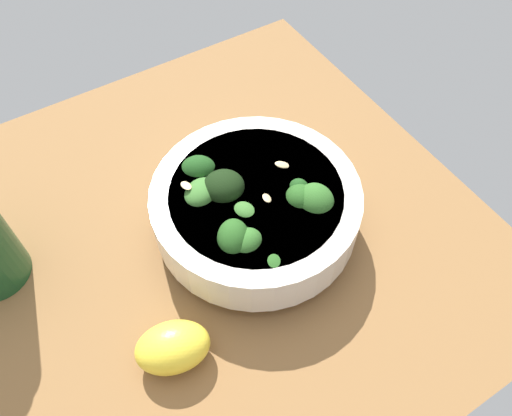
# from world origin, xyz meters

# --- Properties ---
(ground_plane) EXTENTS (0.61, 0.61, 0.04)m
(ground_plane) POSITION_xyz_m (0.00, 0.00, -0.02)
(ground_plane) COLOR brown
(bowl_of_broccoli) EXTENTS (0.23, 0.23, 0.09)m
(bowl_of_broccoli) POSITION_xyz_m (-0.03, -0.05, 0.04)
(bowl_of_broccoli) COLOR silver
(bowl_of_broccoli) RESTS_ON ground_plane
(lemon_wedge) EXTENTS (0.07, 0.08, 0.05)m
(lemon_wedge) POSITION_xyz_m (-0.11, 0.10, 0.02)
(lemon_wedge) COLOR yellow
(lemon_wedge) RESTS_ON ground_plane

